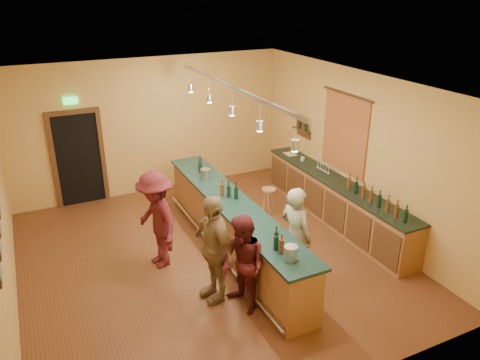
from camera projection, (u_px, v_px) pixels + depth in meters
name	position (u px, v px, depth m)	size (l,w,h in m)	color
floor	(208.00, 258.00, 8.69)	(7.00, 7.00, 0.00)	brown
ceiling	(203.00, 86.00, 7.44)	(6.50, 7.00, 0.02)	silver
wall_back	(151.00, 127.00, 10.97)	(6.50, 0.02, 3.20)	gold
wall_front	(323.00, 289.00, 5.16)	(6.50, 0.02, 3.20)	gold
wall_right	(357.00, 151.00, 9.36)	(0.02, 7.00, 3.20)	gold
doorway	(78.00, 157.00, 10.46)	(1.15, 0.09, 2.48)	black
tapestry	(345.00, 134.00, 9.59)	(0.03, 1.40, 1.60)	#A92122
bottle_shelf	(302.00, 125.00, 10.88)	(0.17, 0.55, 0.54)	#472915
back_counter	(335.00, 201.00, 9.83)	(0.60, 4.55, 1.27)	brown
tasting_bar	(233.00, 224.00, 8.65)	(0.73, 5.10, 1.38)	brown
pendant_track	(232.00, 97.00, 7.73)	(0.11, 4.60, 0.50)	silver
bartender	(295.00, 236.00, 7.70)	(0.63, 0.42, 1.74)	gray
customer_a	(243.00, 265.00, 7.05)	(0.77, 0.60, 1.59)	#59191E
customer_b	(214.00, 249.00, 7.28)	(1.06, 0.44, 1.81)	#997A51
customer_c	(156.00, 220.00, 8.17)	(1.16, 0.66, 1.79)	#59191E
bar_stool	(269.00, 195.00, 10.13)	(0.30, 0.30, 0.62)	#AC794E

